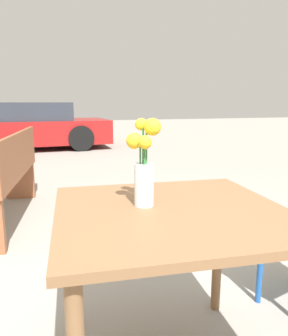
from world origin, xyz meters
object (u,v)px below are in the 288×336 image
(bench_near, at_px, (11,173))
(table_front, at_px, (171,233))
(flower_vase, at_px, (144,168))
(parked_car, at_px, (24,127))

(bench_near, bearing_deg, table_front, -71.16)
(flower_vase, xyz_separation_m, parked_car, (-0.72, 7.37, -0.33))
(flower_vase, bearing_deg, parked_car, 95.55)
(table_front, relative_size, flower_vase, 2.76)
(table_front, xyz_separation_m, flower_vase, (-0.09, 0.07, 0.25))
(table_front, relative_size, bench_near, 0.57)
(bench_near, xyz_separation_m, parked_car, (-0.06, 5.26, 0.08))
(parked_car, bearing_deg, flower_vase, -84.45)
(flower_vase, bearing_deg, bench_near, 107.23)
(table_front, bearing_deg, parked_car, 96.18)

